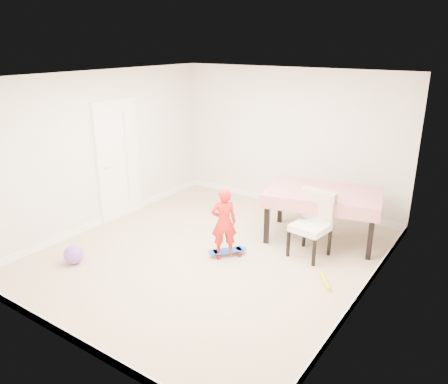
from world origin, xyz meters
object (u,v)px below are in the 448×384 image
Objects in this scene: dining_table at (321,215)px; skateboard at (227,253)px; child at (224,224)px; dining_chair at (310,225)px; balloon at (74,255)px.

dining_table is 1.65m from skateboard.
dining_table is 1.67m from child.
dining_chair is (0.09, -0.65, 0.08)m from dining_table.
skateboard is at bearing -138.39° from dining_chair.
dining_table is at bearing -166.05° from child.
dining_chair is 1.26m from child.
skateboard is at bearing -138.23° from dining_table.
dining_chair is 1.68× the size of skateboard.
dining_chair is at bearing 38.29° from balloon.
child is (-0.94, -1.38, 0.10)m from dining_table.
dining_table reaches higher than balloon.
dining_chair reaches higher than balloon.
dining_table is 1.78× the size of dining_chair.
dining_chair reaches higher than skateboard.
dining_chair is at bearing -15.66° from skateboard.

